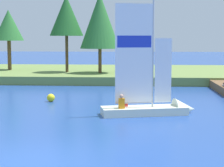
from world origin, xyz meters
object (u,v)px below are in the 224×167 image
Objects in this scene: shoreline_tree_centre at (9,26)px; shoreline_tree_midright at (66,16)px; shoreline_tree_right at (100,21)px; sailboat at (158,104)px; channel_buoy at (51,98)px.

shoreline_tree_centre is 0.84× the size of shoreline_tree_midright.
shoreline_tree_centre is at bearing 163.09° from shoreline_tree_right.
shoreline_tree_centre is 0.83× the size of shoreline_tree_right.
shoreline_tree_midright is 1.09× the size of sailboat.
shoreline_tree_centre is at bearing 161.04° from shoreline_tree_midright.
shoreline_tree_right is at bearing -16.91° from shoreline_tree_centre.
shoreline_tree_right reaches higher than shoreline_tree_centre.
shoreline_tree_right is (3.14, -0.71, -0.50)m from shoreline_tree_midright.
shoreline_tree_midright is 13.89m from channel_buoy.
shoreline_tree_midright is 18.61m from sailboat.
shoreline_tree_midright reaches higher than channel_buoy.
shoreline_tree_centre is at bearing 116.63° from channel_buoy.
shoreline_tree_midright is 0.99× the size of shoreline_tree_right.
channel_buoy is at bearing -63.37° from shoreline_tree_centre.
sailboat is at bearing -53.17° from shoreline_tree_centre.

